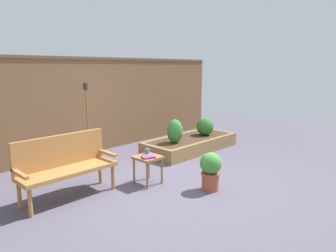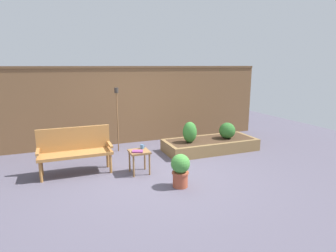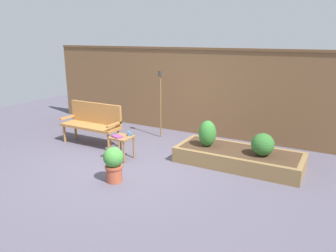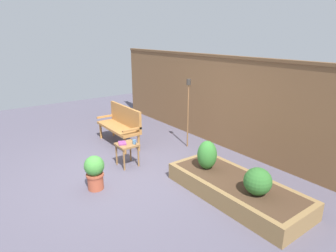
{
  "view_description": "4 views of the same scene",
  "coord_description": "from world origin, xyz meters",
  "px_view_note": "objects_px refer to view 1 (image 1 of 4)",
  "views": [
    {
      "loc": [
        -3.61,
        -3.47,
        1.95
      ],
      "look_at": [
        0.65,
        0.63,
        0.8
      ],
      "focal_mm": 32.83,
      "sensor_mm": 36.0,
      "label": 1
    },
    {
      "loc": [
        -1.78,
        -5.15,
        2.18
      ],
      "look_at": [
        0.41,
        0.38,
        0.9
      ],
      "focal_mm": 30.24,
      "sensor_mm": 36.0,
      "label": 2
    },
    {
      "loc": [
        3.5,
        -4.76,
        2.42
      ],
      "look_at": [
        0.63,
        0.42,
        0.77
      ],
      "focal_mm": 34.54,
      "sensor_mm": 36.0,
      "label": 3
    },
    {
      "loc": [
        4.61,
        -2.4,
        2.6
      ],
      "look_at": [
        0.24,
        0.83,
        0.87
      ],
      "focal_mm": 30.83,
      "sensor_mm": 36.0,
      "label": 4
    }
  ],
  "objects_px": {
    "cup_on_table": "(147,151)",
    "tiki_torch": "(87,109)",
    "side_table": "(148,161)",
    "garden_bench": "(65,162)",
    "shrub_near_bench": "(175,131)",
    "shrub_far_corner": "(205,127)",
    "potted_boxwood": "(211,169)",
    "book_on_table": "(148,157)"
  },
  "relations": [
    {
      "from": "cup_on_table",
      "to": "tiki_torch",
      "type": "distance_m",
      "value": 1.69
    },
    {
      "from": "side_table",
      "to": "cup_on_table",
      "type": "height_order",
      "value": "cup_on_table"
    },
    {
      "from": "garden_bench",
      "to": "shrub_near_bench",
      "type": "xyz_separation_m",
      "value": [
        2.73,
        0.27,
        0.02
      ]
    },
    {
      "from": "shrub_near_bench",
      "to": "tiki_torch",
      "type": "distance_m",
      "value": 1.93
    },
    {
      "from": "garden_bench",
      "to": "tiki_torch",
      "type": "height_order",
      "value": "tiki_torch"
    },
    {
      "from": "side_table",
      "to": "tiki_torch",
      "type": "height_order",
      "value": "tiki_torch"
    },
    {
      "from": "side_table",
      "to": "shrub_near_bench",
      "type": "bearing_deg",
      "value": 27.24
    },
    {
      "from": "cup_on_table",
      "to": "side_table",
      "type": "bearing_deg",
      "value": -130.51
    },
    {
      "from": "garden_bench",
      "to": "shrub_far_corner",
      "type": "relative_size",
      "value": 3.43
    },
    {
      "from": "side_table",
      "to": "shrub_far_corner",
      "type": "bearing_deg",
      "value": 16.71
    },
    {
      "from": "shrub_near_bench",
      "to": "shrub_far_corner",
      "type": "distance_m",
      "value": 1.09
    },
    {
      "from": "potted_boxwood",
      "to": "shrub_far_corner",
      "type": "relative_size",
      "value": 1.47
    },
    {
      "from": "shrub_far_corner",
      "to": "tiki_torch",
      "type": "xyz_separation_m",
      "value": [
        -2.69,
        0.9,
        0.62
      ]
    },
    {
      "from": "side_table",
      "to": "shrub_far_corner",
      "type": "distance_m",
      "value": 2.72
    },
    {
      "from": "shrub_near_bench",
      "to": "shrub_far_corner",
      "type": "height_order",
      "value": "shrub_near_bench"
    },
    {
      "from": "garden_bench",
      "to": "shrub_near_bench",
      "type": "relative_size",
      "value": 2.76
    },
    {
      "from": "cup_on_table",
      "to": "tiki_torch",
      "type": "bearing_deg",
      "value": 96.66
    },
    {
      "from": "book_on_table",
      "to": "tiki_torch",
      "type": "distance_m",
      "value": 1.87
    },
    {
      "from": "garden_bench",
      "to": "cup_on_table",
      "type": "bearing_deg",
      "value": -16.81
    },
    {
      "from": "shrub_near_bench",
      "to": "tiki_torch",
      "type": "bearing_deg",
      "value": 150.55
    },
    {
      "from": "book_on_table",
      "to": "garden_bench",
      "type": "bearing_deg",
      "value": 173.97
    },
    {
      "from": "potted_boxwood",
      "to": "shrub_far_corner",
      "type": "xyz_separation_m",
      "value": [
        2.1,
        1.7,
        0.17
      ]
    },
    {
      "from": "cup_on_table",
      "to": "shrub_far_corner",
      "type": "relative_size",
      "value": 0.26
    },
    {
      "from": "side_table",
      "to": "cup_on_table",
      "type": "relative_size",
      "value": 4.45
    },
    {
      "from": "shrub_near_bench",
      "to": "potted_boxwood",
      "type": "bearing_deg",
      "value": -120.7
    },
    {
      "from": "shrub_far_corner",
      "to": "tiki_torch",
      "type": "distance_m",
      "value": 2.9
    },
    {
      "from": "cup_on_table",
      "to": "shrub_near_bench",
      "type": "xyz_separation_m",
      "value": [
        1.42,
        0.66,
        0.04
      ]
    },
    {
      "from": "book_on_table",
      "to": "tiki_torch",
      "type": "bearing_deg",
      "value": 111.97
    },
    {
      "from": "cup_on_table",
      "to": "book_on_table",
      "type": "distance_m",
      "value": 0.25
    },
    {
      "from": "side_table",
      "to": "cup_on_table",
      "type": "xyz_separation_m",
      "value": [
        0.1,
        0.12,
        0.13
      ]
    },
    {
      "from": "book_on_table",
      "to": "shrub_far_corner",
      "type": "distance_m",
      "value": 2.8
    },
    {
      "from": "potted_boxwood",
      "to": "tiki_torch",
      "type": "height_order",
      "value": "tiki_torch"
    },
    {
      "from": "side_table",
      "to": "cup_on_table",
      "type": "bearing_deg",
      "value": 49.49
    },
    {
      "from": "book_on_table",
      "to": "potted_boxwood",
      "type": "distance_m",
      "value": 1.03
    },
    {
      "from": "garden_bench",
      "to": "shrub_far_corner",
      "type": "height_order",
      "value": "garden_bench"
    },
    {
      "from": "side_table",
      "to": "garden_bench",
      "type": "bearing_deg",
      "value": 156.95
    },
    {
      "from": "cup_on_table",
      "to": "tiki_torch",
      "type": "relative_size",
      "value": 0.07
    },
    {
      "from": "potted_boxwood",
      "to": "book_on_table",
      "type": "bearing_deg",
      "value": 123.87
    },
    {
      "from": "side_table",
      "to": "shrub_near_bench",
      "type": "xyz_separation_m",
      "value": [
        1.52,
        0.78,
        0.16
      ]
    },
    {
      "from": "side_table",
      "to": "potted_boxwood",
      "type": "distance_m",
      "value": 1.05
    },
    {
      "from": "book_on_table",
      "to": "potted_boxwood",
      "type": "xyz_separation_m",
      "value": [
        0.57,
        -0.84,
        -0.15
      ]
    },
    {
      "from": "shrub_near_bench",
      "to": "tiki_torch",
      "type": "height_order",
      "value": "tiki_torch"
    }
  ]
}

